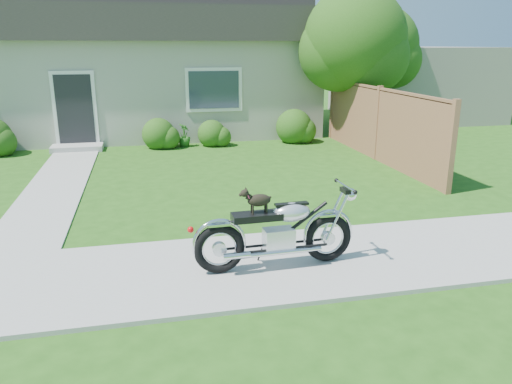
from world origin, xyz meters
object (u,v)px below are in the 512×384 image
(tree_far, at_px, (382,50))
(potted_plant_right, at_px, (184,135))
(motorcycle_with_dog, at_px, (279,232))
(fence, at_px, (378,124))
(house, at_px, (129,67))
(tree_near, at_px, (359,44))

(tree_far, height_order, potted_plant_right, tree_far)
(potted_plant_right, height_order, motorcycle_with_dog, motorcycle_with_dog)
(fence, distance_m, motorcycle_with_dog, 7.29)
(house, height_order, motorcycle_with_dog, house)
(house, height_order, tree_near, tree_near)
(house, height_order, tree_far, house)
(potted_plant_right, relative_size, motorcycle_with_dog, 0.30)
(tree_near, bearing_deg, tree_far, 52.33)
(tree_near, distance_m, potted_plant_right, 5.76)
(fence, xyz_separation_m, tree_far, (2.35, 4.81, 1.77))
(tree_near, xyz_separation_m, tree_far, (2.00, 2.60, -0.20))
(house, height_order, potted_plant_right, house)
(potted_plant_right, bearing_deg, fence, -30.38)
(motorcycle_with_dog, bearing_deg, fence, 52.39)
(house, bearing_deg, tree_far, -9.43)
(potted_plant_right, bearing_deg, house, 113.88)
(tree_near, relative_size, motorcycle_with_dog, 2.05)
(fence, height_order, tree_far, tree_far)
(motorcycle_with_dog, bearing_deg, tree_far, 56.50)
(house, distance_m, potted_plant_right, 4.18)
(motorcycle_with_dog, bearing_deg, house, 97.70)
(tree_near, xyz_separation_m, potted_plant_right, (-5.12, 0.59, -2.58))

